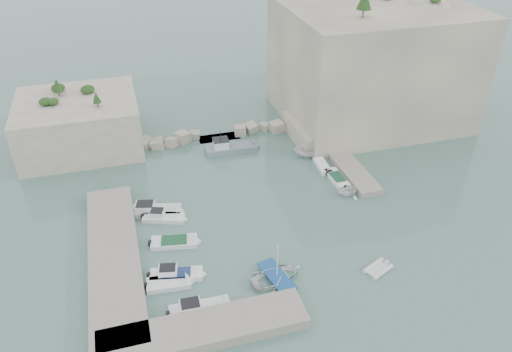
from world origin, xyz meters
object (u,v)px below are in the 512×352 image
object	(u,v)px
motorboat_b	(164,220)
tender_east_d	(310,156)
motorboat_c	(174,244)
tender_east_b	(337,180)
rowboat	(277,279)
work_boat	(231,151)
motorboat_d	(177,277)
tender_east_c	(322,168)
motorboat_e	(169,285)
motorboat_a	(154,212)
motorboat_f	(200,311)
tender_east_a	(349,194)
inflatable_dinghy	(378,270)

from	to	relation	value
motorboat_b	tender_east_d	xyz separation A→B (m)	(21.09, 8.55, 0.00)
motorboat_c	tender_east_d	distance (m)	24.38
tender_east_b	rowboat	bearing A→B (deg)	136.63
rowboat	work_boat	bearing A→B (deg)	-16.43
motorboat_b	tender_east_b	size ratio (longest dim) A/B	1.04
motorboat_d	tender_east_c	distance (m)	26.20
motorboat_e	tender_east_d	distance (m)	29.03
motorboat_a	motorboat_f	distance (m)	16.31
motorboat_e	tender_east_d	xyz separation A→B (m)	(21.96, 18.98, 0.00)
tender_east_c	motorboat_a	bearing A→B (deg)	102.77
tender_east_c	rowboat	bearing A→B (deg)	149.20
motorboat_d	rowboat	xyz separation A→B (m)	(9.34, -3.11, 0.00)
rowboat	tender_east_c	size ratio (longest dim) A/B	1.24
motorboat_c	motorboat_d	distance (m)	4.97
motorboat_d	tender_east_c	xyz separation A→B (m)	(21.58, 14.85, 0.00)
motorboat_d	tender_east_b	xyz separation A→B (m)	(22.22, 11.49, 0.00)
motorboat_b	motorboat_f	world-z (taller)	same
motorboat_e	rowboat	distance (m)	10.45
rowboat	work_boat	distance (m)	25.64
motorboat_c	tender_east_d	xyz separation A→B (m)	(20.56, 13.09, 0.00)
motorboat_d	tender_east_a	world-z (taller)	tender_east_a
work_boat	motorboat_f	bearing A→B (deg)	-107.88
work_boat	motorboat_a	bearing A→B (deg)	-135.16
motorboat_c	tender_east_c	xyz separation A→B (m)	(21.06, 9.91, 0.00)
motorboat_f	tender_east_d	world-z (taller)	tender_east_d
motorboat_f	inflatable_dinghy	xyz separation A→B (m)	(18.04, 0.31, 0.00)
rowboat	motorboat_e	bearing A→B (deg)	65.40
motorboat_a	tender_east_d	distance (m)	23.07
motorboat_b	motorboat_a	bearing A→B (deg)	138.52
rowboat	tender_east_c	distance (m)	21.73
tender_east_a	tender_east_d	size ratio (longest dim) A/B	0.71
tender_east_a	tender_east_c	size ratio (longest dim) A/B	0.74
motorboat_b	motorboat_e	size ratio (longest dim) A/B	1.11
tender_east_b	tender_east_c	bearing A→B (deg)	8.79
motorboat_c	motorboat_a	bearing A→B (deg)	113.17
motorboat_d	motorboat_f	distance (m)	5.16
tender_east_b	work_boat	xyz separation A→B (m)	(-11.19, 10.99, 0.00)
motorboat_d	tender_east_d	size ratio (longest dim) A/B	1.26
inflatable_dinghy	tender_east_c	xyz separation A→B (m)	(2.15, 19.52, 0.00)
motorboat_b	tender_east_b	xyz separation A→B (m)	(22.23, 2.00, 0.00)
tender_east_a	tender_east_d	distance (m)	9.91
motorboat_f	tender_east_b	distance (m)	26.54
motorboat_a	motorboat_b	size ratio (longest dim) A/B	1.35
motorboat_e	work_boat	xyz separation A→B (m)	(11.91, 23.42, 0.00)
tender_east_a	rowboat	bearing A→B (deg)	122.86
motorboat_b	rowboat	distance (m)	15.69
motorboat_a	motorboat_d	bearing A→B (deg)	-71.23
work_boat	motorboat_b	bearing A→B (deg)	-128.90
motorboat_a	motorboat_d	world-z (taller)	same
tender_east_c	work_boat	distance (m)	13.02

